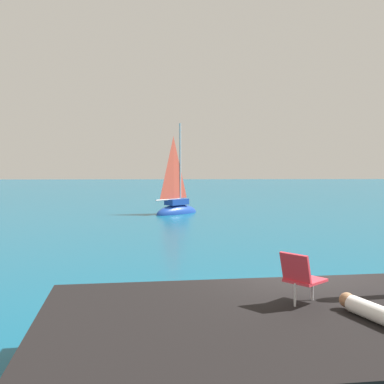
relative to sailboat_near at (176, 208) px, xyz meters
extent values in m
plane|color=#0F5675|center=(2.61, -20.27, -0.33)|extent=(160.00, 160.00, 0.00)
cube|color=black|center=(2.08, -22.89, 0.20)|extent=(8.33, 5.03, 1.07)
cube|color=black|center=(0.64, -20.69, -0.33)|extent=(1.92, 1.81, 1.13)
cube|color=black|center=(3.53, -20.88, -0.33)|extent=(1.01, 1.00, 0.57)
ellipsoid|color=#193D99|center=(0.01, 0.01, -0.33)|extent=(3.11, 3.04, 1.11)
cube|color=#193D99|center=(0.01, 0.01, 0.40)|extent=(1.56, 1.54, 0.36)
cylinder|color=#B7B7BC|center=(0.23, 0.22, 2.75)|extent=(0.12, 0.12, 5.06)
cylinder|color=#B2B2B7|center=(-0.50, -0.48, 0.58)|extent=(1.53, 1.46, 0.10)
pyramid|color=#DB4C38|center=(-0.18, -0.17, 2.55)|extent=(1.21, 1.16, 3.84)
cylinder|color=white|center=(2.71, -23.27, 0.85)|extent=(0.53, 0.93, 0.24)
sphere|color=#9E704C|center=(2.52, -22.75, 0.87)|extent=(0.22, 0.22, 0.22)
cube|color=#E03342|center=(2.00, -22.41, 1.08)|extent=(0.71, 0.70, 0.04)
cube|color=#E03342|center=(1.81, -22.59, 1.31)|extent=(0.43, 0.46, 0.45)
cylinder|color=silver|center=(2.16, -22.27, 0.91)|extent=(0.04, 0.04, 0.35)
cylinder|color=silver|center=(1.81, -22.59, 0.91)|extent=(0.04, 0.04, 0.35)
camera|label=1|loc=(0.07, -29.45, 2.87)|focal=44.42mm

